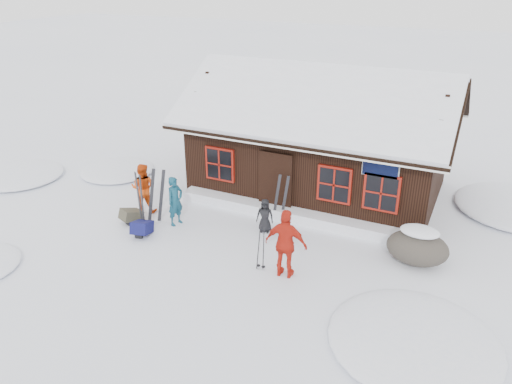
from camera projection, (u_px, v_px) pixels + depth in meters
ground at (213, 241)px, 14.48m from camera, size 120.00×120.00×0.00m
mountain_hut at (321, 146)px, 17.34m from camera, size 8.90×6.09×4.42m
snow_drift at (290, 214)px, 15.67m from camera, size 7.60×0.60×0.35m
snow_mounds at (290, 225)px, 15.37m from camera, size 20.60×13.20×0.48m
skier_teal at (175, 201)px, 15.12m from camera, size 0.49×0.64×1.55m
skier_orange_left at (143, 188)px, 15.93m from camera, size 0.94×0.83×1.63m
skier_orange_right at (286, 244)px, 12.47m from camera, size 1.12×0.52×1.86m
skier_crouched at (265, 216)px, 14.79m from camera, size 0.58×0.44×1.05m
boulder at (418, 247)px, 13.22m from camera, size 1.63×1.22×0.95m
ski_pair_left at (156, 197)px, 15.21m from camera, size 0.57×0.41×1.81m
ski_pair_mid at (141, 202)px, 14.87m from camera, size 0.41×0.28×1.81m
ski_pair_right at (281, 198)px, 15.42m from camera, size 0.51×0.23×1.56m
ski_poles at (261, 248)px, 12.88m from camera, size 0.23×0.12×1.31m
backpack_blue at (142, 230)px, 14.70m from camera, size 0.63×0.75×0.35m
backpack_olive at (131, 218)px, 15.46m from camera, size 0.66×0.74×0.33m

